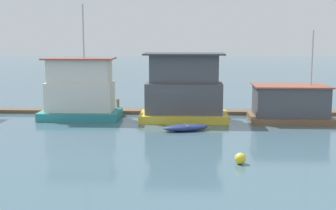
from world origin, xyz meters
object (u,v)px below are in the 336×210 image
(dinghy_navy, at_px, (186,127))
(mooring_post_centre, at_px, (118,107))
(houseboat_yellow, at_px, (184,92))
(houseboat_teal, at_px, (80,92))
(buoy_yellow, at_px, (240,158))
(houseboat_brown, at_px, (290,104))

(dinghy_navy, xyz_separation_m, mooring_post_centre, (-5.82, 6.25, 0.44))
(dinghy_navy, height_order, mooring_post_centre, mooring_post_centre)
(houseboat_yellow, height_order, dinghy_navy, houseboat_yellow)
(houseboat_teal, bearing_deg, buoy_yellow, -47.96)
(buoy_yellow, bearing_deg, houseboat_yellow, 104.43)
(buoy_yellow, bearing_deg, houseboat_brown, 67.43)
(dinghy_navy, bearing_deg, houseboat_brown, 26.97)
(dinghy_navy, distance_m, buoy_yellow, 8.84)
(houseboat_yellow, distance_m, houseboat_brown, 8.41)
(houseboat_brown, xyz_separation_m, buoy_yellow, (-5.19, -12.48, -1.08))
(houseboat_yellow, height_order, buoy_yellow, houseboat_yellow)
(houseboat_yellow, height_order, mooring_post_centre, houseboat_yellow)
(dinghy_navy, height_order, buoy_yellow, buoy_yellow)
(mooring_post_centre, bearing_deg, dinghy_navy, -47.05)
(mooring_post_centre, height_order, buoy_yellow, mooring_post_centre)
(houseboat_yellow, bearing_deg, dinghy_navy, -87.14)
(mooring_post_centre, bearing_deg, houseboat_teal, -147.92)
(houseboat_yellow, bearing_deg, houseboat_teal, 176.65)
(houseboat_yellow, bearing_deg, mooring_post_centre, 158.32)
(houseboat_brown, bearing_deg, dinghy_navy, -153.03)
(houseboat_brown, bearing_deg, houseboat_teal, 178.78)
(houseboat_brown, height_order, buoy_yellow, houseboat_brown)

